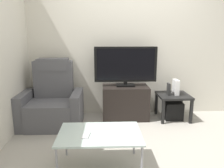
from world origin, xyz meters
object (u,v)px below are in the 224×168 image
at_px(recliner_armchair, 52,102).
at_px(coffee_table, 100,135).
at_px(subwoofer_box, 173,110).
at_px(book_upright, 169,89).
at_px(television, 126,65).
at_px(side_table, 173,98).
at_px(cell_phone, 86,135).
at_px(tv_stand, 125,102).
at_px(game_console, 176,87).

xyz_separation_m(recliner_armchair, coffee_table, (0.80, -1.28, 0.02)).
bearing_deg(subwoofer_box, book_upright, -168.69).
relative_size(television, book_upright, 5.27).
height_order(recliner_armchair, subwoofer_box, recliner_armchair).
bearing_deg(side_table, cell_phone, -133.30).
xyz_separation_m(tv_stand, coffee_table, (-0.43, -1.50, 0.10)).
distance_m(television, subwoofer_box, 1.16).
xyz_separation_m(subwoofer_box, coffee_table, (-1.28, -1.44, 0.24)).
bearing_deg(tv_stand, side_table, -4.46).
distance_m(tv_stand, television, 0.66).
xyz_separation_m(recliner_armchair, game_console, (2.12, 0.17, 0.20)).
bearing_deg(cell_phone, coffee_table, 33.35).
bearing_deg(television, cell_phone, -109.90).
distance_m(side_table, coffee_table, 1.92).
relative_size(television, side_table, 2.00).
height_order(television, game_console, television).
height_order(tv_stand, coffee_table, tv_stand).
xyz_separation_m(recliner_armchair, subwoofer_box, (2.08, 0.16, -0.22)).
relative_size(tv_stand, cell_phone, 5.34).
relative_size(tv_stand, television, 0.74).
xyz_separation_m(side_table, coffee_table, (-1.28, -1.44, 0.02)).
bearing_deg(cell_phone, subwoofer_box, 54.65).
relative_size(recliner_armchair, coffee_table, 1.20).
bearing_deg(game_console, side_table, -164.05).
distance_m(tv_stand, book_upright, 0.79).
distance_m(tv_stand, coffee_table, 1.57).
xyz_separation_m(subwoofer_box, book_upright, (-0.10, -0.02, 0.39)).
height_order(television, cell_phone, television).
height_order(side_table, subwoofer_box, side_table).
relative_size(side_table, cell_phone, 3.60).
relative_size(book_upright, cell_phone, 1.37).
xyz_separation_m(subwoofer_box, game_console, (0.04, 0.01, 0.42)).
distance_m(television, game_console, 0.96).
bearing_deg(coffee_table, game_console, 47.85).
height_order(recliner_armchair, book_upright, recliner_armchair).
distance_m(recliner_armchair, subwoofer_box, 2.10).
bearing_deg(television, book_upright, -8.00).
distance_m(subwoofer_box, cell_phone, 2.09).
height_order(side_table, cell_phone, side_table).
xyz_separation_m(television, side_table, (0.84, -0.08, -0.57)).
xyz_separation_m(television, recliner_armchair, (-1.24, -0.24, -0.58)).
bearing_deg(subwoofer_box, tv_stand, 175.54).
bearing_deg(coffee_table, book_upright, 50.34).
bearing_deg(side_table, subwoofer_box, 90.00).
height_order(recliner_armchair, game_console, recliner_armchair).
bearing_deg(side_table, game_console, 15.95).
relative_size(side_table, game_console, 2.07).
bearing_deg(book_upright, tv_stand, 173.42).
xyz_separation_m(tv_stand, book_upright, (0.74, -0.09, 0.25)).
bearing_deg(tv_stand, television, 90.00).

